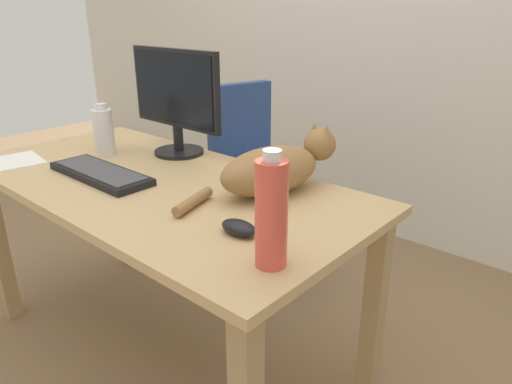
# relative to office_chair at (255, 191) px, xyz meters

# --- Properties ---
(ground_plane) EXTENTS (8.00, 8.00, 0.00)m
(ground_plane) POSITION_rel_office_chair_xyz_m (0.21, -0.76, -0.41)
(ground_plane) COLOR #846647
(back_wall) EXTENTS (6.00, 0.04, 2.60)m
(back_wall) POSITION_rel_office_chair_xyz_m (0.21, 0.81, 0.89)
(back_wall) COLOR beige
(back_wall) RESTS_ON ground_plane
(desk) EXTENTS (1.54, 0.75, 0.73)m
(desk) POSITION_rel_office_chair_xyz_m (0.21, -0.76, 0.22)
(desk) COLOR tan
(desk) RESTS_ON ground_plane
(office_chair) EXTENTS (0.49, 0.48, 0.94)m
(office_chair) POSITION_rel_office_chair_xyz_m (0.00, 0.00, 0.00)
(office_chair) COLOR black
(office_chair) RESTS_ON ground_plane
(monitor) EXTENTS (0.48, 0.20, 0.41)m
(monitor) POSITION_rel_office_chair_xyz_m (0.02, -0.50, 0.55)
(monitor) COLOR black
(monitor) RESTS_ON desk
(keyboard) EXTENTS (0.44, 0.15, 0.03)m
(keyboard) POSITION_rel_office_chair_xyz_m (0.04, -0.87, 0.33)
(keyboard) COLOR black
(keyboard) RESTS_ON desk
(cat) EXTENTS (0.26, 0.60, 0.20)m
(cat) POSITION_rel_office_chair_xyz_m (0.59, -0.57, 0.40)
(cat) COLOR olive
(cat) RESTS_ON desk
(computer_mouse) EXTENTS (0.11, 0.06, 0.04)m
(computer_mouse) POSITION_rel_office_chair_xyz_m (0.71, -0.87, 0.34)
(computer_mouse) COLOR black
(computer_mouse) RESTS_ON desk
(water_bottle) EXTENTS (0.08, 0.08, 0.21)m
(water_bottle) POSITION_rel_office_chair_xyz_m (-0.20, -0.70, 0.41)
(water_bottle) COLOR silver
(water_bottle) RESTS_ON desk
(spray_bottle) EXTENTS (0.07, 0.07, 0.28)m
(spray_bottle) POSITION_rel_office_chair_xyz_m (0.88, -0.94, 0.45)
(spray_bottle) COLOR #D84C3D
(spray_bottle) RESTS_ON desk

